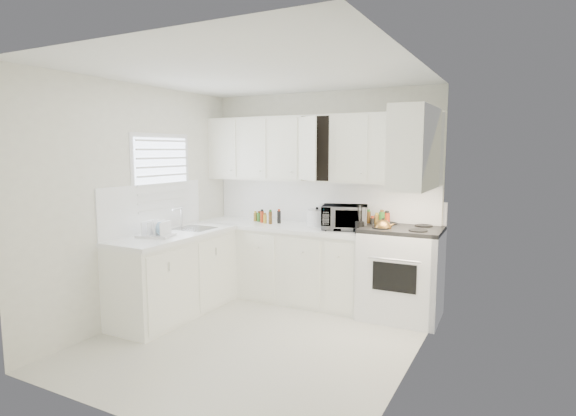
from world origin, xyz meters
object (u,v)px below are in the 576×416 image
Objects in this scene: utensil_crock at (360,219)px; dish_rack at (156,228)px; microwave at (345,215)px; tea_kettle at (383,227)px; stove at (402,260)px; rice_cooker at (317,217)px.

utensil_crock is 0.92× the size of dish_rack.
microwave is 2.15m from dish_rack.
tea_kettle reaches higher than dish_rack.
microwave is at bearing 177.41° from stove.
microwave is at bearing 159.43° from tea_kettle.
dish_rack is at bearing -151.74° from stove.
microwave is at bearing -4.78° from rice_cooker.
microwave is 0.41m from rice_cooker.
utensil_crock is 2.25m from dish_rack.
microwave is 2.21× the size of rice_cooker.
tea_kettle is at bearing -140.36° from stove.
utensil_crock is (-0.26, -0.01, 0.07)m from tea_kettle.
utensil_crock is at bearing -160.98° from stove.
microwave is 1.58× the size of utensil_crock.
rice_cooker is 0.69m from utensil_crock.
stove is 5.59× the size of rice_cooker.
rice_cooker is 1.93m from dish_rack.
rice_cooker reaches higher than tea_kettle.
stove is 0.46m from tea_kettle.
stove is 1.16m from rice_cooker.
tea_kettle is 0.54m from microwave.
microwave reaches higher than utensil_crock.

